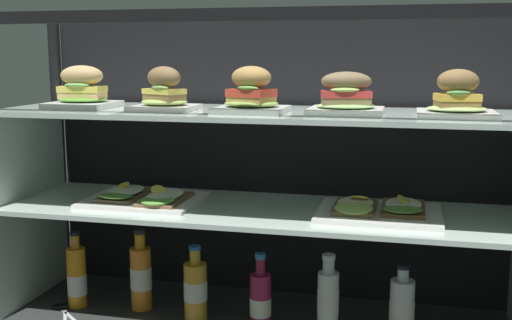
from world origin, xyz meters
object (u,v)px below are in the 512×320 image
Objects in this scene: juice_bottle_front_middle at (77,277)px; juice_bottle_near_post at (141,276)px; open_sandwich_tray_near_left_corner at (379,210)px; plated_roll_sandwich_far_right at (250,95)px; juice_bottle_front_second at (328,299)px; juice_bottle_back_center at (260,299)px; plated_roll_sandwich_near_right_corner at (82,92)px; plated_roll_sandwich_mid_right at (346,99)px; kitchen_scissors at (63,308)px; open_sandwich_tray_far_left at (144,197)px; juice_bottle_tucked_behind at (196,289)px; juice_bottle_back_left at (402,307)px; plated_roll_sandwich_mid_left at (457,101)px; plated_roll_sandwich_left_of_center at (164,94)px.

juice_bottle_near_post is (0.21, 0.03, 0.01)m from juice_bottle_front_middle.
plated_roll_sandwich_far_right is at bearing -172.10° from open_sandwich_tray_near_left_corner.
juice_bottle_front_middle reaches higher than juice_bottle_front_second.
open_sandwich_tray_near_left_corner is 1.58× the size of juice_bottle_back_center.
plated_roll_sandwich_near_right_corner is 0.93× the size of plated_roll_sandwich_mid_right.
juice_bottle_near_post is 1.50× the size of kitchen_scissors.
kitchen_scissors is at bearing -175.94° from juice_bottle_back_center.
open_sandwich_tray_far_left is 0.62m from juice_bottle_front_second.
juice_bottle_near_post reaches higher than juice_bottle_tucked_behind.
juice_bottle_tucked_behind is at bearing -177.99° from juice_bottle_back_left.
open_sandwich_tray_near_left_corner is at bearing 168.85° from juice_bottle_back_left.
plated_roll_sandwich_mid_left is 0.37m from open_sandwich_tray_near_left_corner.
plated_roll_sandwich_far_right is at bearing -1.72° from juice_bottle_front_middle.
juice_bottle_back_center reaches higher than kitchen_scissors.
plated_roll_sandwich_near_right_corner reaches higher than kitchen_scissors.
juice_bottle_tucked_behind is 1.05× the size of juice_bottle_back_center.
kitchen_scissors is (-0.03, -0.04, -0.09)m from juice_bottle_front_middle.
juice_bottle_front_second reaches higher than juice_bottle_tucked_behind.
plated_roll_sandwich_mid_left is (1.08, -0.02, -0.01)m from plated_roll_sandwich_near_right_corner.
open_sandwich_tray_near_left_corner is 1.41× the size of juice_bottle_front_middle.
juice_bottle_back_center is at bearing 178.56° from plated_roll_sandwich_mid_left.
open_sandwich_tray_far_left reaches higher than juice_bottle_near_post.
plated_roll_sandwich_far_right is at bearing -1.20° from plated_roll_sandwich_left_of_center.
plated_roll_sandwich_near_right_corner is at bearing 176.99° from juice_bottle_tucked_behind.
kitchen_scissors is (-1.03, -0.06, -0.08)m from juice_bottle_back_left.
juice_bottle_back_center is at bearing 40.09° from plated_roll_sandwich_far_right.
juice_bottle_tucked_behind is (0.39, -0.00, -0.00)m from juice_bottle_front_middle.
plated_roll_sandwich_far_right is 0.56× the size of open_sandwich_tray_far_left.
plated_roll_sandwich_mid_left is at bearing 1.55° from kitchen_scissors.
plated_roll_sandwich_mid_left reaches higher than kitchen_scissors.
plated_roll_sandwich_near_right_corner is 0.54× the size of open_sandwich_tray_near_left_corner.
kitchen_scissors is at bearing -126.65° from juice_bottle_front_middle.
juice_bottle_back_center is at bearing -3.47° from juice_bottle_near_post.
juice_bottle_near_post is 0.26m from kitchen_scissors.
plated_roll_sandwich_mid_right is at bearing -0.32° from juice_bottle_front_middle.
plated_roll_sandwich_mid_right reaches higher than kitchen_scissors.
juice_bottle_front_middle is at bearing 178.28° from plated_roll_sandwich_far_right.
juice_bottle_front_second is at bearing 3.85° from plated_roll_sandwich_far_right.
plated_roll_sandwich_mid_left is 0.94m from open_sandwich_tray_far_left.
juice_bottle_front_second is 0.83m from kitchen_scissors.
plated_roll_sandwich_left_of_center reaches higher than kitchen_scissors.
plated_roll_sandwich_far_right reaches higher than plated_roll_sandwich_near_right_corner.
plated_roll_sandwich_far_right is 0.96× the size of plated_roll_sandwich_mid_left.
juice_bottle_back_center is 0.94× the size of juice_bottle_front_second.
juice_bottle_near_post is (0.17, 0.01, -0.57)m from plated_roll_sandwich_near_right_corner.
plated_roll_sandwich_mid_left is 0.92m from juice_bottle_tucked_behind.
juice_bottle_near_post reaches higher than juice_bottle_front_second.
plated_roll_sandwich_near_right_corner is 1.13m from juice_bottle_back_left.
juice_bottle_tucked_behind is at bearing 179.56° from plated_roll_sandwich_mid_left.
plated_roll_sandwich_near_right_corner is 0.94m from open_sandwich_tray_near_left_corner.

